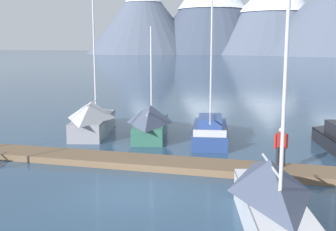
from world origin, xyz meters
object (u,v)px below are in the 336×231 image
at_px(sailboat_far_berth, 210,130).
at_px(person_on_dock, 281,144).
at_px(sailboat_outer_slip, 273,202).
at_px(sailboat_mid_dock_port, 94,117).
at_px(sailboat_mid_dock_starboard, 151,121).

xyz_separation_m(sailboat_far_berth, person_on_dock, (3.84, -5.92, 0.71)).
relative_size(sailboat_far_berth, sailboat_outer_slip, 1.06).
distance_m(sailboat_outer_slip, person_on_dock, 6.18).
distance_m(sailboat_mid_dock_port, sailboat_far_berth, 7.25).
relative_size(sailboat_mid_dock_starboard, person_on_dock, 3.94).
bearing_deg(sailboat_outer_slip, sailboat_mid_dock_starboard, 120.31).
bearing_deg(person_on_dock, sailboat_far_berth, 122.93).
bearing_deg(sailboat_outer_slip, person_on_dock, 87.02).
xyz_separation_m(sailboat_mid_dock_port, sailboat_far_berth, (7.24, -0.09, -0.41)).
relative_size(sailboat_outer_slip, person_on_dock, 4.88).
height_order(sailboat_far_berth, person_on_dock, sailboat_far_berth).
bearing_deg(person_on_dock, sailboat_outer_slip, -92.98).
bearing_deg(person_on_dock, sailboat_mid_dock_port, 151.51).
bearing_deg(sailboat_far_berth, sailboat_mid_dock_starboard, 179.82).
distance_m(sailboat_far_berth, sailboat_outer_slip, 12.60).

